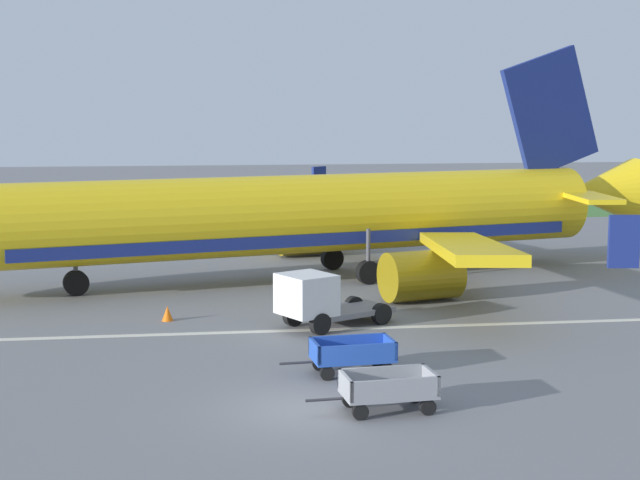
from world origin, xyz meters
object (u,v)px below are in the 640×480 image
service_truck_beside_carts (317,299)px  traffic_cone_near_plane (304,303)px  airplane (321,215)px  traffic_cone_mid_apron (167,313)px  baggage_cart_nearest (388,389)px  baggage_cart_second_in_row (352,355)px

service_truck_beside_carts → traffic_cone_near_plane: 3.45m
airplane → traffic_cone_mid_apron: size_ratio=64.72×
airplane → traffic_cone_near_plane: (-1.67, -7.10, -2.77)m
baggage_cart_nearest → service_truck_beside_carts: 10.05m
airplane → baggage_cart_second_in_row: size_ratio=10.35×
baggage_cart_second_in_row → traffic_cone_near_plane: size_ratio=6.37×
baggage_cart_second_in_row → service_truck_beside_carts: service_truck_beside_carts is taller
traffic_cone_near_plane → traffic_cone_mid_apron: size_ratio=0.98×
airplane → traffic_cone_near_plane: bearing=-103.2°
airplane → service_truck_beside_carts: size_ratio=7.84×
baggage_cart_second_in_row → service_truck_beside_carts: (-0.26, 6.22, 0.50)m
service_truck_beside_carts → traffic_cone_mid_apron: (-5.56, 2.07, -0.81)m
airplane → service_truck_beside_carts: airplane is taller
airplane → traffic_cone_near_plane: 7.81m
airplane → traffic_cone_near_plane: size_ratio=65.98×
traffic_cone_near_plane → traffic_cone_mid_apron: bearing=-166.8°
service_truck_beside_carts → traffic_cone_mid_apron: service_truck_beside_carts is taller
baggage_cart_second_in_row → traffic_cone_mid_apron: size_ratio=6.25×
baggage_cart_second_in_row → traffic_cone_near_plane: baggage_cart_second_in_row is taller
baggage_cart_second_in_row → baggage_cart_nearest: bearing=-84.9°
airplane → baggage_cart_nearest: airplane is taller
baggage_cart_nearest → traffic_cone_mid_apron: 13.57m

